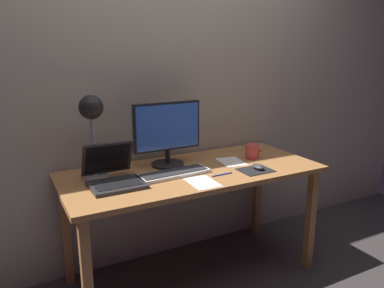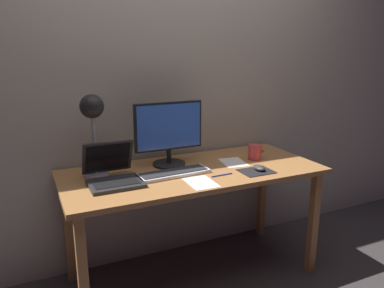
{
  "view_description": "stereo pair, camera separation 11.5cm",
  "coord_description": "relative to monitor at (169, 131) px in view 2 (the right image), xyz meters",
  "views": [
    {
      "loc": [
        -1.05,
        -1.97,
        1.48
      ],
      "look_at": [
        -0.03,
        -0.05,
        0.92
      ],
      "focal_mm": 35.41,
      "sensor_mm": 36.0,
      "label": 1
    },
    {
      "loc": [
        -0.94,
        -2.02,
        1.48
      ],
      "look_at": [
        -0.03,
        -0.05,
        0.92
      ],
      "focal_mm": 35.41,
      "sensor_mm": 36.0,
      "label": 2
    }
  ],
  "objects": [
    {
      "name": "ground_plane",
      "position": [
        0.1,
        -0.15,
        -0.96
      ],
      "size": [
        4.8,
        4.8,
        0.0
      ],
      "primitive_type": "plane",
      "color": "#383333",
      "rests_on": "ground"
    },
    {
      "name": "back_wall",
      "position": [
        0.1,
        0.25,
        0.34
      ],
      "size": [
        4.8,
        0.06,
        2.6
      ],
      "primitive_type": "cube",
      "color": "#B2A893",
      "rests_on": "ground"
    },
    {
      "name": "desk",
      "position": [
        0.1,
        -0.15,
        -0.3
      ],
      "size": [
        1.6,
        0.7,
        0.74
      ],
      "color": "#A8703D",
      "rests_on": "ground"
    },
    {
      "name": "monitor",
      "position": [
        0.0,
        0.0,
        0.0
      ],
      "size": [
        0.44,
        0.21,
        0.41
      ],
      "color": "black",
      "rests_on": "desk"
    },
    {
      "name": "keyboard_main",
      "position": [
        -0.05,
        -0.19,
        -0.21
      ],
      "size": [
        0.45,
        0.16,
        0.03
      ],
      "color": "silver",
      "rests_on": "desk"
    },
    {
      "name": "laptop",
      "position": [
        -0.4,
        -0.15,
        -0.16
      ],
      "size": [
        0.29,
        0.33,
        0.22
      ],
      "color": "#28282B",
      "rests_on": "desk"
    },
    {
      "name": "desk_lamp",
      "position": [
        -0.47,
        -0.01,
        0.14
      ],
      "size": [
        0.15,
        0.15,
        0.48
      ],
      "color": "beige",
      "rests_on": "desk"
    },
    {
      "name": "mousepad",
      "position": [
        0.44,
        -0.35,
        -0.22
      ],
      "size": [
        0.2,
        0.16,
        0.0
      ],
      "primitive_type": "cube",
      "color": "black",
      "rests_on": "desk"
    },
    {
      "name": "mouse",
      "position": [
        0.46,
        -0.34,
        -0.2
      ],
      "size": [
        0.06,
        0.1,
        0.03
      ],
      "primitive_type": "ellipsoid",
      "color": "#38383A",
      "rests_on": "mousepad"
    },
    {
      "name": "coffee_mug",
      "position": [
        0.57,
        -0.12,
        -0.17
      ],
      "size": [
        0.12,
        0.09,
        0.1
      ],
      "color": "#CC3F3F",
      "rests_on": "desk"
    },
    {
      "name": "paper_sheet_near_mouse",
      "position": [
        0.04,
        -0.38,
        -0.22
      ],
      "size": [
        0.15,
        0.21,
        0.0
      ],
      "primitive_type": "cube",
      "rotation": [
        0.0,
        0.0,
        -0.03
      ],
      "color": "white",
      "rests_on": "desk"
    },
    {
      "name": "paper_sheet_by_keyboard",
      "position": [
        0.4,
        -0.13,
        -0.22
      ],
      "size": [
        0.18,
        0.23,
        0.0
      ],
      "primitive_type": "cube",
      "rotation": [
        0.0,
        0.0,
        -0.15
      ],
      "color": "white",
      "rests_on": "desk"
    },
    {
      "name": "pen",
      "position": [
        0.21,
        -0.33,
        -0.22
      ],
      "size": [
        0.14,
        0.01,
        0.01
      ],
      "primitive_type": "cylinder",
      "rotation": [
        0.0,
        1.57,
        0.03
      ],
      "color": "#2633A5",
      "rests_on": "desk"
    }
  ]
}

